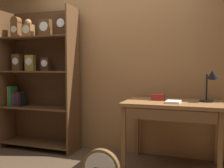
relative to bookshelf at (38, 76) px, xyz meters
name	(u,v)px	position (x,y,z in m)	size (l,w,h in m)	color
back_wood_panel	(120,62)	(1.20, 0.28, 0.21)	(4.80, 0.05, 2.60)	#9E6B3D
bookshelf	(38,76)	(0.00, 0.00, 0.00)	(1.18, 0.38, 2.08)	brown
workbench	(172,110)	(2.01, -0.18, -0.38)	(1.14, 0.74, 0.82)	brown
desk_lamp	(210,82)	(2.43, -0.09, -0.04)	(0.21, 0.21, 0.40)	black
toolbox_small	(158,97)	(1.82, -0.09, -0.24)	(0.15, 0.11, 0.08)	maroon
open_repair_manual	(173,102)	(2.03, -0.28, -0.27)	(0.16, 0.22, 0.03)	silver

